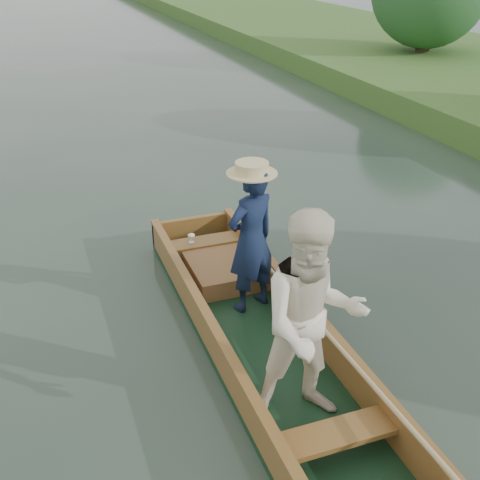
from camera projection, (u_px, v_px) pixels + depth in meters
name	position (u px, v px, depth m)	size (l,w,h in m)	color
ground	(260.00, 347.00, 6.17)	(120.00, 120.00, 0.00)	#283D30
punt	(277.00, 306.00, 5.59)	(1.12, 5.00, 1.98)	#13321B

